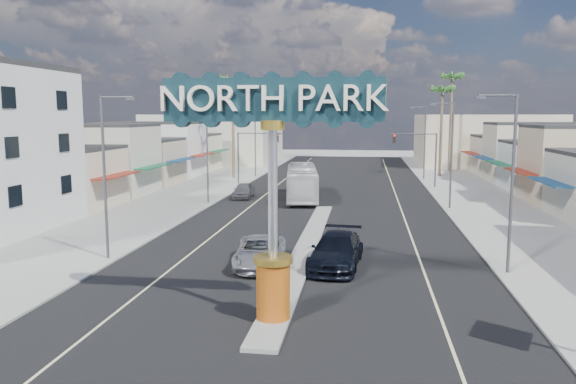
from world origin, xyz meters
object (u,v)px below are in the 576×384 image
(palm_right_mid, at_px, (442,94))
(city_bus, at_px, (302,182))
(streetlight_r_mid, at_px, (450,150))
(palm_left_far, at_px, (232,86))
(palm_right_far, at_px, (452,82))
(streetlight_l_near, at_px, (107,169))
(car_parked_left, at_px, (244,190))
(streetlight_l_far, at_px, (256,138))
(suv_left, at_px, (260,252))
(streetlight_l_mid, at_px, (209,148))
(gateway_sign, at_px, (273,170))
(traffic_signal_right, at_px, (419,149))
(traffic_signal_left, at_px, (254,148))
(streetlight_r_far, at_px, (424,139))
(streetlight_r_near, at_px, (509,174))
(suv_right, at_px, (336,251))

(palm_right_mid, bearing_deg, city_bus, -125.08)
(streetlight_r_mid, relative_size, palm_left_far, 0.69)
(palm_right_far, bearing_deg, streetlight_l_near, -116.06)
(palm_left_far, height_order, palm_right_mid, palm_left_far)
(streetlight_r_mid, bearing_deg, streetlight_l_near, -136.21)
(car_parked_left, bearing_deg, palm_right_mid, 44.87)
(streetlight_l_far, relative_size, palm_right_far, 0.64)
(car_parked_left, bearing_deg, streetlight_r_mid, -13.26)
(suv_left, bearing_deg, streetlight_l_mid, 106.49)
(gateway_sign, height_order, traffic_signal_right, gateway_sign)
(suv_left, bearing_deg, palm_left_far, 99.09)
(traffic_signal_left, height_order, streetlight_r_far, streetlight_r_far)
(streetlight_l_mid, relative_size, car_parked_left, 2.09)
(traffic_signal_right, bearing_deg, streetlight_l_near, -119.99)
(traffic_signal_left, xyz_separation_m, palm_right_far, (24.18, 18.01, 8.11))
(city_bus, bearing_deg, streetlight_l_mid, -160.85)
(palm_left_far, bearing_deg, gateway_sign, -74.85)
(palm_right_mid, relative_size, city_bus, 1.04)
(streetlight_r_near, height_order, palm_right_mid, palm_right_mid)
(streetlight_r_mid, relative_size, car_parked_left, 2.09)
(gateway_sign, relative_size, traffic_signal_right, 1.53)
(traffic_signal_right, xyz_separation_m, suv_right, (-7.18, -33.74, -3.40))
(gateway_sign, xyz_separation_m, traffic_signal_right, (9.18, 42.02, -1.65))
(suv_left, bearing_deg, streetlight_r_mid, 52.07)
(gateway_sign, relative_size, streetlight_l_far, 1.02)
(streetlight_r_near, xyz_separation_m, suv_right, (-8.43, 0.25, -4.19))
(gateway_sign, distance_m, city_bus, 32.31)
(streetlight_l_far, bearing_deg, streetlight_r_far, 0.00)
(streetlight_r_far, distance_m, palm_right_mid, 7.30)
(palm_right_mid, bearing_deg, palm_left_far, -167.01)
(suv_right, bearing_deg, streetlight_r_far, 83.44)
(palm_left_far, bearing_deg, streetlight_l_near, -86.33)
(streetlight_l_far, relative_size, suv_left, 1.62)
(suv_left, height_order, city_bus, city_bus)
(traffic_signal_right, distance_m, streetlight_l_near, 39.26)
(streetlight_r_mid, bearing_deg, palm_right_far, 81.88)
(streetlight_r_far, xyz_separation_m, car_parked_left, (-18.62, -18.05, -4.33))
(traffic_signal_right, height_order, streetlight_r_mid, streetlight_r_mid)
(palm_right_far, bearing_deg, streetlight_l_far, -158.54)
(streetlight_l_near, distance_m, palm_left_far, 40.59)
(streetlight_r_mid, xyz_separation_m, suv_left, (-12.43, -20.14, -4.30))
(streetlight_r_near, xyz_separation_m, car_parked_left, (-18.62, 23.95, -4.33))
(palm_right_mid, relative_size, palm_right_far, 0.86)
(streetlight_r_near, relative_size, streetlight_r_mid, 1.00)
(gateway_sign, relative_size, palm_right_mid, 0.76)
(streetlight_l_far, bearing_deg, palm_right_far, 21.46)
(streetlight_r_near, distance_m, city_bus, 27.40)
(streetlight_l_far, relative_size, streetlight_r_far, 1.00)
(palm_left_far, relative_size, suv_left, 2.36)
(palm_right_far, bearing_deg, suv_right, -104.10)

